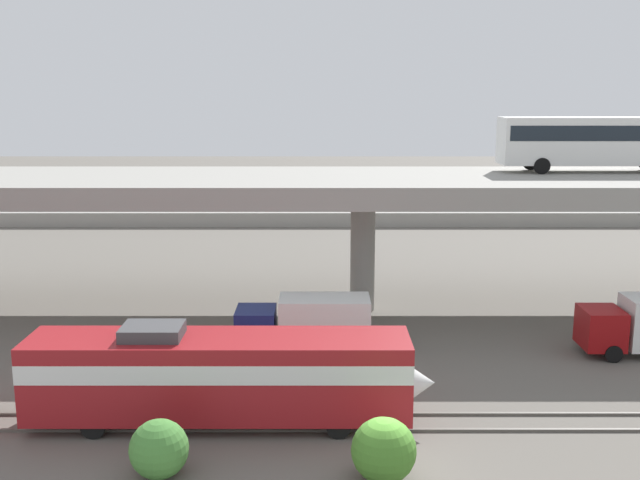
{
  "coord_description": "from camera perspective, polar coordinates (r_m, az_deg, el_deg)",
  "views": [
    {
      "loc": [
        -2.61,
        -23.93,
        13.28
      ],
      "look_at": [
        -2.8,
        17.94,
        4.82
      ],
      "focal_mm": 41.34,
      "sensor_mm": 36.0,
      "label": 1
    }
  ],
  "objects": [
    {
      "name": "rail_strip_far",
      "position": [
        31.68,
        5.09,
        -13.28
      ],
      "size": [
        110.0,
        0.12,
        0.12
      ],
      "primitive_type": "cube",
      "color": "#59544C",
      "rests_on": "ground_plane"
    },
    {
      "name": "pier_parking_lot",
      "position": [
        79.97,
        2.12,
        2.37
      ],
      "size": [
        70.2,
        13.49,
        1.42
      ],
      "primitive_type": "cube",
      "color": "gray",
      "rests_on": "ground_plane"
    },
    {
      "name": "parked_car_2",
      "position": [
        81.97,
        -0.09,
        3.65
      ],
      "size": [
        4.41,
        2.0,
        1.5
      ],
      "rotation": [
        0.0,
        0.0,
        3.14
      ],
      "color": "#0C4C26",
      "rests_on": "pier_parking_lot"
    },
    {
      "name": "parked_car_1",
      "position": [
        83.24,
        21.44,
        2.97
      ],
      "size": [
        4.05,
        1.83,
        1.5
      ],
      "color": "black",
      "rests_on": "pier_parking_lot"
    },
    {
      "name": "harbor_water",
      "position": [
        102.82,
        1.71,
        4.0
      ],
      "size": [
        140.0,
        36.0,
        0.01
      ],
      "primitive_type": "cube",
      "color": "#385B7A",
      "rests_on": "ground_plane"
    },
    {
      "name": "train_locomotive",
      "position": [
        30.23,
        -6.11,
        -10.16
      ],
      "size": [
        16.34,
        3.04,
        4.18
      ],
      "color": "maroon",
      "rests_on": "ground_plane"
    },
    {
      "name": "highway_overpass",
      "position": [
        44.38,
        3.63,
        3.98
      ],
      "size": [
        96.0,
        11.27,
        8.32
      ],
      "color": "gray",
      "rests_on": "ground_plane"
    },
    {
      "name": "shrub_left",
      "position": [
        27.26,
        -12.12,
        -15.52
      ],
      "size": [
        2.09,
        2.09,
        2.09
      ],
      "primitive_type": "sphere",
      "color": "#468437",
      "rests_on": "ground_plane"
    },
    {
      "name": "service_truck_west",
      "position": [
        37.79,
        -0.75,
        -6.52
      ],
      "size": [
        6.8,
        2.46,
        3.04
      ],
      "rotation": [
        0.0,
        0.0,
        3.14
      ],
      "color": "navy",
      "rests_on": "ground_plane"
    },
    {
      "name": "shrub_right",
      "position": [
        26.48,
        5.19,
        -15.92
      ],
      "size": [
        2.27,
        2.27,
        2.27
      ],
      "primitive_type": "sphere",
      "color": "#457E29",
      "rests_on": "ground_plane"
    },
    {
      "name": "parked_car_3",
      "position": [
        78.42,
        -1.57,
        3.29
      ],
      "size": [
        4.05,
        1.85,
        1.5
      ],
      "color": "#0C4C26",
      "rests_on": "pier_parking_lot"
    },
    {
      "name": "transit_bus_on_overpass",
      "position": [
        49.3,
        20.91,
        7.31
      ],
      "size": [
        12.0,
        2.68,
        3.4
      ],
      "rotation": [
        0.0,
        0.0,
        3.14
      ],
      "color": "silver",
      "rests_on": "highway_overpass"
    },
    {
      "name": "rail_strip_near",
      "position": [
        30.34,
        5.33,
        -14.46
      ],
      "size": [
        110.0,
        0.12,
        0.12
      ],
      "primitive_type": "cube",
      "color": "#59544C",
      "rests_on": "ground_plane"
    },
    {
      "name": "ground_plane",
      "position": [
        27.49,
        5.95,
        -17.53
      ],
      "size": [
        260.0,
        260.0,
        0.0
      ],
      "primitive_type": "plane",
      "color": "#605B54"
    },
    {
      "name": "parked_car_0",
      "position": [
        80.32,
        -10.19,
        3.31
      ],
      "size": [
        4.31,
        1.96,
        1.5
      ],
      "color": "#0C4C26",
      "rests_on": "pier_parking_lot"
    }
  ]
}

